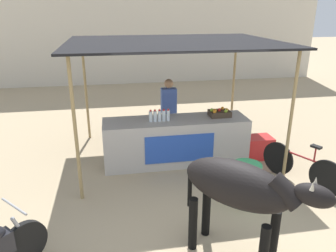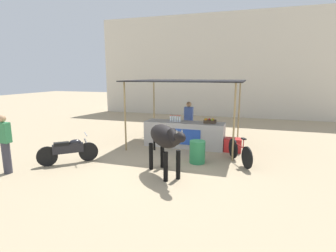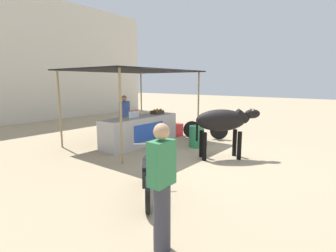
# 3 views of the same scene
# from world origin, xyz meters

# --- Properties ---
(ground_plane) EXTENTS (60.00, 60.00, 0.00)m
(ground_plane) POSITION_xyz_m (0.00, 0.00, 0.00)
(ground_plane) COLOR tan
(building_wall_far) EXTENTS (16.00, 0.50, 6.55)m
(building_wall_far) POSITION_xyz_m (0.00, 10.33, 3.27)
(building_wall_far) COLOR beige
(building_wall_far) RESTS_ON ground
(stall_counter) EXTENTS (3.00, 0.82, 0.96)m
(stall_counter) POSITION_xyz_m (0.00, 2.20, 0.48)
(stall_counter) COLOR #B2ADA8
(stall_counter) RESTS_ON ground
(stall_awning) EXTENTS (4.20, 3.20, 2.51)m
(stall_awning) POSITION_xyz_m (0.00, 2.50, 2.41)
(stall_awning) COLOR black
(stall_awning) RESTS_ON ground
(water_bottle_row) EXTENTS (0.43, 0.07, 0.25)m
(water_bottle_row) POSITION_xyz_m (-0.35, 2.15, 1.07)
(water_bottle_row) COLOR silver
(water_bottle_row) RESTS_ON stall_counter
(fruit_crate) EXTENTS (0.44, 0.32, 0.18)m
(fruit_crate) POSITION_xyz_m (0.95, 2.24, 1.03)
(fruit_crate) COLOR #3F3326
(fruit_crate) RESTS_ON stall_counter
(vendor_behind_counter) EXTENTS (0.34, 0.22, 1.65)m
(vendor_behind_counter) POSITION_xyz_m (-0.02, 2.95, 0.85)
(vendor_behind_counter) COLOR #383842
(vendor_behind_counter) RESTS_ON ground
(cooler_box) EXTENTS (0.60, 0.44, 0.48)m
(cooler_box) POSITION_xyz_m (1.82, 2.10, 0.24)
(cooler_box) COLOR red
(cooler_box) RESTS_ON ground
(water_barrel) EXTENTS (0.49, 0.49, 0.70)m
(water_barrel) POSITION_xyz_m (0.86, 0.48, 0.35)
(water_barrel) COLOR #2D8C51
(water_barrel) RESTS_ON ground
(cow) EXTENTS (1.53, 1.56, 1.44)m
(cow) POSITION_xyz_m (0.21, -0.76, 1.03)
(cow) COLOR black
(cow) RESTS_ON ground
(motorcycle_parked) EXTENTS (1.39, 1.27, 0.90)m
(motorcycle_parked) POSITION_xyz_m (-2.91, -0.77, 0.43)
(motorcycle_parked) COLOR black
(motorcycle_parked) RESTS_ON ground
(bicycle_leaning) EXTENTS (0.80, 1.49, 0.85)m
(bicycle_leaning) POSITION_xyz_m (2.12, 0.87, 0.35)
(bicycle_leaning) COLOR black
(bicycle_leaning) RESTS_ON ground
(passerby_on_street) EXTENTS (0.34, 0.22, 1.65)m
(passerby_on_street) POSITION_xyz_m (-4.00, -2.00, 0.85)
(passerby_on_street) COLOR #383842
(passerby_on_street) RESTS_ON ground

